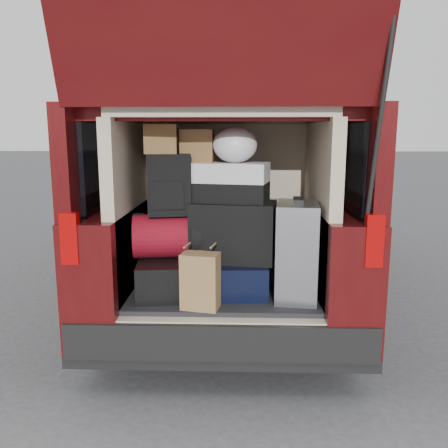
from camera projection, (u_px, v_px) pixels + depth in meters
The scene contains 14 objects.
ground at pixel (223, 376), 3.19m from camera, with size 80.00×80.00×0.00m, color #3B3B3D.
minivan at pixel (229, 203), 4.84m from camera, with size 1.90×5.35×2.77m.
load_floor at pixel (224, 322), 3.41m from camera, with size 1.24×1.05×0.55m, color black.
black_hardshell at pixel (171, 274), 3.22m from camera, with size 0.42×0.58×0.23m, color black.
navy_hardshell at pixel (235, 276), 3.22m from camera, with size 0.41×0.50×0.22m, color black.
silver_roller at pixel (297, 251), 3.07m from camera, with size 0.26×0.42×0.63m, color white.
kraft_bag at pixel (200, 281), 2.89m from camera, with size 0.22×0.14×0.35m, color olive.
red_duffel at pixel (167, 236), 3.20m from camera, with size 0.45×0.30×0.30m, color maroon.
black_soft_case at pixel (234, 231), 3.17m from camera, with size 0.55×0.33×0.39m, color black.
backpack at pixel (169, 185), 3.10m from camera, with size 0.28×0.17×0.40m, color black.
twotone_duffel at pixel (224, 182), 3.16m from camera, with size 0.57×0.30×0.26m, color silver.
grocery_sack_lower at pixel (161, 139), 3.06m from camera, with size 0.21×0.17×0.19m, color brown.
grocery_sack_upper at pixel (197, 146), 3.16m from camera, with size 0.22×0.18×0.22m, color brown.
plastic_bag_center at pixel (235, 145), 3.08m from camera, with size 0.29×0.27×0.23m, color white.
Camera 1 is at (0.10, -2.94, 1.61)m, focal length 38.00 mm.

